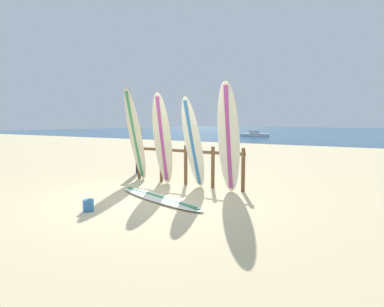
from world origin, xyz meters
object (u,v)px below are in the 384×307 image
Objects in this scene: small_boat_offshore at (255,134)px; surfboard_lying_on_sand at (159,198)px; surfboard_leaning_center_left at (193,144)px; beachgoer_standing at (138,148)px; surfboard_leaning_left at (163,140)px; surfboard_rack at (186,160)px; surfboard_leaning_center at (229,139)px; surfboard_leaning_far_left at (135,135)px; sand_bucket at (88,205)px.

surfboard_lying_on_sand is at bearing -71.23° from small_boat_offshore.
surfboard_leaning_center_left is 1.50× the size of beachgoer_standing.
surfboard_lying_on_sand is (0.95, -1.33, -1.15)m from surfboard_leaning_left.
surfboard_leaning_center is (1.46, -0.42, 0.63)m from surfboard_rack.
surfboard_leaning_center is (2.96, -0.14, -0.02)m from surfboard_leaning_far_left.
small_boat_offshore is at bearing 104.85° from beachgoer_standing.
small_boat_offshore is (-9.45, 27.50, -0.39)m from surfboard_rack.
surfboard_leaning_left is 0.94× the size of surfboard_leaning_center.
beachgoer_standing is at bearing 161.74° from surfboard_rack.
surfboard_leaning_center is (1.92, -0.05, 0.08)m from surfboard_leaning_left.
beachgoer_standing reaches higher than sand_bucket.
beachgoer_standing is 0.46× the size of small_boat_offshore.
surfboard_lying_on_sand is at bearing -54.69° from surfboard_leaning_left.
surfboard_leaning_center_left is at bearing 89.53° from surfboard_lying_on_sand.
surfboard_leaning_far_left is 1.72× the size of beachgoer_standing.
sand_bucket is (1.46, -2.84, -1.17)m from surfboard_leaning_far_left.
surfboard_leaning_left is 29.30m from small_boat_offshore.
surfboard_leaning_center_left is (0.49, -0.40, 0.48)m from surfboard_rack.
small_boat_offshore is at bearing 107.86° from surfboard_leaning_left.
surfboard_leaning_center_left reaches higher than small_boat_offshore.
beachgoer_standing is at bearing 157.57° from surfboard_leaning_center_left.
sand_bucket is at bearing -62.74° from surfboard_leaning_far_left.
surfboard_leaning_left is at bearing -31.30° from beachgoer_standing.
surfboard_leaning_left is at bearing -141.40° from surfboard_rack.
surfboard_leaning_left is at bearing -4.91° from surfboard_leaning_far_left.
surfboard_leaning_far_left is 2.00m from surfboard_leaning_center_left.
surfboard_leaning_far_left is 1.45m from beachgoer_standing.
surfboard_leaning_left is 2.25m from beachgoer_standing.
surfboard_leaning_left is at bearing 98.91° from sand_bucket.
surfboard_leaning_far_left is 28.92m from small_boat_offshore.
surfboard_leaning_center is 3.30m from sand_bucket.
small_boat_offshore reaches higher than surfboard_lying_on_sand.
surfboard_lying_on_sand is at bearing -35.74° from surfboard_leaning_far_left.
surfboard_leaning_far_left is 2.74m from surfboard_lying_on_sand.
surfboard_leaning_left is at bearing 125.31° from surfboard_lying_on_sand.
surfboard_leaning_center_left is 2.95m from sand_bucket.
surfboard_leaning_left reaches higher than surfboard_rack.
surfboard_rack is 1.31× the size of surfboard_leaning_far_left.
surfboard_leaning_center reaches higher than small_boat_offshore.
small_boat_offshore is at bearing 111.33° from surfboard_leaning_center.
small_boat_offshore is (-9.94, 27.90, -0.86)m from surfboard_leaning_center_left.
surfboard_lying_on_sand is at bearing 70.05° from sand_bucket.
sand_bucket is (-0.52, -2.73, -1.01)m from surfboard_leaning_center_left.
surfboard_leaning_center is 11.56× the size of sand_bucket.
surfboard_rack is at bearing -18.26° from beachgoer_standing.
sand_bucket is (9.41, -30.63, -0.15)m from small_boat_offshore.
surfboard_leaning_center_left is (0.96, -0.02, -0.07)m from surfboard_leaning_left.
surfboard_leaning_left is 1.93m from surfboard_leaning_center.
beachgoer_standing reaches higher than surfboard_lying_on_sand.
surfboard_leaning_far_left is at bearing -74.03° from small_boat_offshore.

